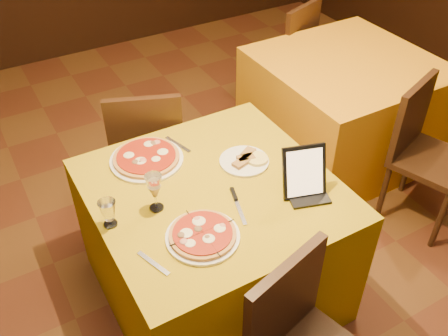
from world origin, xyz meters
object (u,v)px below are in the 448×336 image
wine_glass (155,192)px  pizza_near (203,235)px  pizza_far (147,158)px  chair_side_near (433,161)px  side_table (342,109)px  chair_side_far (279,55)px  chair_main_far (148,146)px  tablet (304,172)px  water_glass (109,214)px  main_table (214,242)px

wine_glass → pizza_near: bearing=-70.2°
pizza_far → chair_side_near: bearing=-16.8°
side_table → chair_side_far: 0.79m
chair_side_near → chair_side_far: bearing=70.2°
side_table → chair_side_near: size_ratio=1.21×
chair_main_far → pizza_far: (-0.19, -0.49, 0.31)m
pizza_near → tablet: bearing=3.1°
wine_glass → tablet: (0.62, -0.23, 0.03)m
chair_side_near → pizza_far: bearing=143.4°
side_table → water_glass: 2.06m
chair_side_far → water_glass: (-1.90, -1.44, 0.36)m
chair_main_far → pizza_near: 1.15m
pizza_near → tablet: 0.54m
chair_side_far → water_glass: bearing=16.8°
water_glass → side_table: bearing=18.9°
chair_main_far → tablet: (0.34, -1.06, 0.41)m
main_table → wine_glass: 0.55m
chair_side_near → chair_side_far: size_ratio=1.00×
main_table → chair_side_near: 1.42m
tablet → chair_main_far: bearing=125.2°
main_table → chair_side_far: 2.02m
main_table → wine_glass: (-0.28, 0.00, 0.47)m
main_table → chair_side_far: size_ratio=1.21×
chair_main_far → pizza_far: bearing=90.6°
chair_side_near → pizza_near: bearing=164.3°
pizza_far → tablet: tablet is taller
pizza_far → water_glass: size_ratio=2.80×
chair_side_far → main_table: bearing=25.4°
main_table → water_glass: water_glass is taller
wine_glass → tablet: tablet is taller
pizza_near → side_table: bearing=29.9°
side_table → pizza_near: (-1.60, -0.92, 0.39)m
pizza_far → chair_side_far: bearing=34.9°
main_table → tablet: tablet is taller
pizza_near → pizza_far: (0.00, 0.60, 0.00)m
chair_main_far → pizza_near: chair_main_far is taller
main_table → chair_side_near: chair_side_near is taller
main_table → chair_main_far: chair_main_far is taller
chair_side_near → pizza_far: size_ratio=2.50×
main_table → tablet: size_ratio=4.51×
main_table → pizza_near: 0.51m
chair_side_near → tablet: (-1.07, -0.08, 0.41)m
chair_main_far → water_glass: 1.03m
water_glass → tablet: bearing=-15.8°
pizza_far → water_glass: 0.45m
pizza_far → main_table: bearing=-60.9°
side_table → pizza_far: bearing=-168.6°
pizza_near → pizza_far: 0.60m
pizza_far → chair_main_far: bearing=69.1°
pizza_near → chair_side_far: bearing=46.9°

